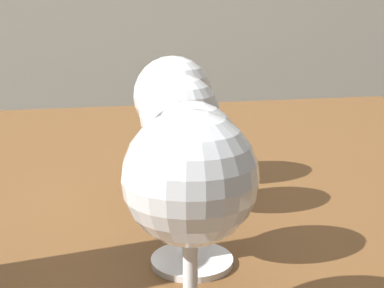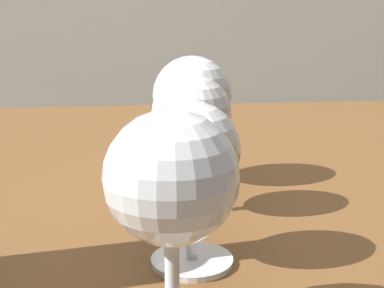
{
  "view_description": "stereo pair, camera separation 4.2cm",
  "coord_description": "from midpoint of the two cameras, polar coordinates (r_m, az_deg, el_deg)",
  "views": [
    {
      "loc": [
        -0.07,
        -0.64,
        0.94
      ],
      "look_at": [
        0.02,
        -0.23,
        0.84
      ],
      "focal_mm": 52.75,
      "sensor_mm": 36.0,
      "label": 1
    },
    {
      "loc": [
        -0.03,
        -0.64,
        0.94
      ],
      "look_at": [
        0.02,
        -0.23,
        0.84
      ],
      "focal_mm": 52.75,
      "sensor_mm": 36.0,
      "label": 2
    }
  ],
  "objects": [
    {
      "name": "wine_glass_white",
      "position": [
        0.43,
        2.85,
        -0.95
      ],
      "size": [
        0.07,
        0.07,
        0.13
      ],
      "color": "white",
      "rests_on": "dining_table"
    },
    {
      "name": "dining_table",
      "position": [
        0.71,
        -1.59,
        -10.6
      ],
      "size": [
        1.16,
        0.92,
        0.74
      ],
      "color": "brown",
      "rests_on": "ground_plane"
    },
    {
      "name": "wine_glass_pinot",
      "position": [
        0.32,
        1.66,
        -4.23
      ],
      "size": [
        0.08,
        0.08,
        0.15
      ],
      "color": "white",
      "rests_on": "dining_table"
    },
    {
      "name": "wine_glass_amber",
      "position": [
        0.53,
        2.25,
        2.57
      ],
      "size": [
        0.08,
        0.08,
        0.14
      ],
      "color": "white",
      "rests_on": "dining_table"
    },
    {
      "name": "wine_glass_rose",
      "position": [
        0.63,
        1.97,
        4.55
      ],
      "size": [
        0.09,
        0.09,
        0.15
      ],
      "color": "white",
      "rests_on": "dining_table"
    }
  ]
}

